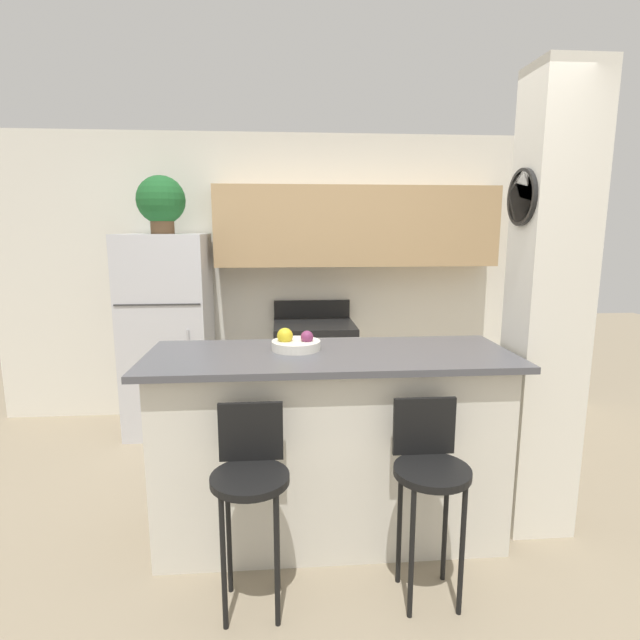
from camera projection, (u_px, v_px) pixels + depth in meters
ground_plane at (330, 531)px, 2.89m from camera, size 14.00×14.00×0.00m
wall_back at (327, 258)px, 4.53m from camera, size 5.60×0.38×2.55m
pillar_right at (547, 311)px, 2.74m from camera, size 0.38×0.32×2.55m
counter_bar at (330, 444)px, 2.79m from camera, size 1.98×0.73×1.06m
refrigerator at (169, 334)px, 4.23m from camera, size 0.69×0.67×1.68m
stove_range at (314, 373)px, 4.42m from camera, size 0.70×0.64×1.07m
bar_stool_left at (251, 479)px, 2.23m from camera, size 0.35×0.35×0.94m
bar_stool_right at (430, 472)px, 2.30m from camera, size 0.35×0.35×0.94m
potted_plant_on_fridge at (161, 202)px, 4.03m from camera, size 0.39×0.39×0.47m
fruit_bowl at (295, 343)px, 2.76m from camera, size 0.27×0.27×0.12m
trash_bin at (236, 414)px, 4.18m from camera, size 0.28×0.28×0.38m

